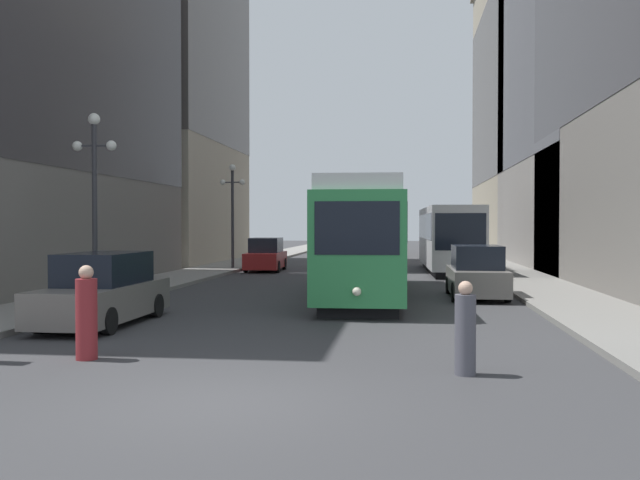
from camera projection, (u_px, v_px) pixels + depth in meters
name	position (u px, v px, depth m)	size (l,w,h in m)	color
ground_plane	(223.00, 403.00, 9.73)	(200.00, 200.00, 0.00)	#38383A
sidewalk_left	(262.00, 258.00, 50.38)	(3.06, 120.00, 0.15)	gray
sidewalk_right	(480.00, 260.00, 48.45)	(3.06, 120.00, 0.15)	gray
streetcar	(365.00, 237.00, 24.46)	(2.97, 13.64, 3.89)	black
transit_bus	(449.00, 236.00, 36.95)	(2.93, 11.60, 3.45)	black
parked_car_left_near	(103.00, 291.00, 17.34)	(1.90, 4.89, 1.82)	black
parked_car_left_mid	(266.00, 256.00, 37.64)	(2.06, 4.57, 1.82)	black
parked_car_right_far	(476.00, 274.00, 23.67)	(1.91, 4.39, 1.82)	black
pedestrian_crossing_near	(465.00, 331.00, 11.51)	(0.35, 0.35, 1.58)	#4C4C56
pedestrian_crossing_far	(86.00, 316.00, 12.84)	(0.40, 0.40, 1.77)	maroon
lamp_post_left_near	(95.00, 179.00, 21.07)	(1.41, 0.36, 5.80)	#333338
lamp_post_left_far	(233.00, 200.00, 37.92)	(1.41, 0.36, 5.72)	#333338
building_left_corner	(139.00, 18.00, 45.96)	(12.25, 15.57, 31.85)	#B2A893
building_right_corner	(563.00, 99.00, 58.05)	(13.40, 22.79, 25.61)	gray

